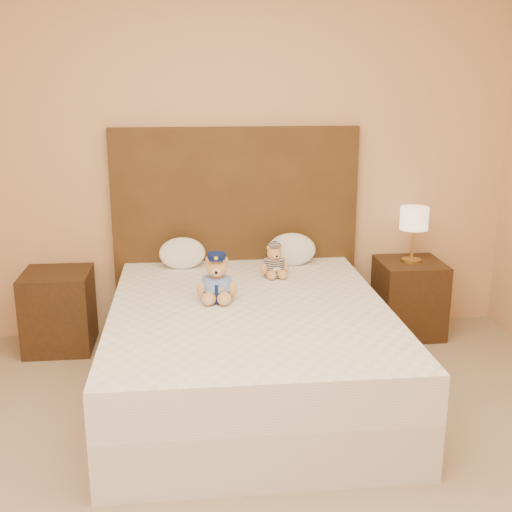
{
  "coord_description": "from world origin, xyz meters",
  "views": [
    {
      "loc": [
        -0.34,
        -2.29,
        1.82
      ],
      "look_at": [
        0.06,
        1.45,
        0.78
      ],
      "focal_mm": 45.0,
      "sensor_mm": 36.0,
      "label": 1
    }
  ],
  "objects_px": {
    "bed": "(250,349)",
    "pillow_left": "(182,252)",
    "pillow_right": "(292,248)",
    "nightstand_right": "(409,298)",
    "teddy_prisoner": "(274,260)",
    "lamp": "(414,221)",
    "nightstand_left": "(59,310)",
    "teddy_police": "(217,277)"
  },
  "relations": [
    {
      "from": "bed",
      "to": "nightstand_right",
      "type": "xyz_separation_m",
      "value": [
        1.25,
        0.8,
        -0.0
      ]
    },
    {
      "from": "nightstand_left",
      "to": "teddy_prisoner",
      "type": "xyz_separation_m",
      "value": [
        1.47,
        -0.25,
        0.39
      ]
    },
    {
      "from": "bed",
      "to": "pillow_left",
      "type": "height_order",
      "value": "pillow_left"
    },
    {
      "from": "bed",
      "to": "nightstand_left",
      "type": "relative_size",
      "value": 3.64
    },
    {
      "from": "pillow_right",
      "to": "teddy_police",
      "type": "bearing_deg",
      "value": -128.14
    },
    {
      "from": "teddy_police",
      "to": "teddy_prisoner",
      "type": "distance_m",
      "value": 0.6
    },
    {
      "from": "pillow_right",
      "to": "pillow_left",
      "type": "bearing_deg",
      "value": 180.0
    },
    {
      "from": "teddy_prisoner",
      "to": "teddy_police",
      "type": "bearing_deg",
      "value": -139.95
    },
    {
      "from": "teddy_police",
      "to": "pillow_left",
      "type": "height_order",
      "value": "teddy_police"
    },
    {
      "from": "bed",
      "to": "teddy_police",
      "type": "bearing_deg",
      "value": 148.59
    },
    {
      "from": "nightstand_left",
      "to": "pillow_left",
      "type": "relative_size",
      "value": 1.71
    },
    {
      "from": "bed",
      "to": "nightstand_left",
      "type": "height_order",
      "value": "same"
    },
    {
      "from": "teddy_prisoner",
      "to": "pillow_right",
      "type": "bearing_deg",
      "value": 52.28
    },
    {
      "from": "nightstand_right",
      "to": "teddy_police",
      "type": "height_order",
      "value": "teddy_police"
    },
    {
      "from": "teddy_prisoner",
      "to": "nightstand_left",
      "type": "bearing_deg",
      "value": 162.84
    },
    {
      "from": "nightstand_left",
      "to": "teddy_police",
      "type": "relative_size",
      "value": 1.9
    },
    {
      "from": "lamp",
      "to": "nightstand_left",
      "type": "bearing_deg",
      "value": 180.0
    },
    {
      "from": "teddy_police",
      "to": "lamp",
      "type": "bearing_deg",
      "value": 30.95
    },
    {
      "from": "bed",
      "to": "nightstand_right",
      "type": "distance_m",
      "value": 1.48
    },
    {
      "from": "bed",
      "to": "pillow_left",
      "type": "distance_m",
      "value": 1.0
    },
    {
      "from": "bed",
      "to": "teddy_prisoner",
      "type": "height_order",
      "value": "teddy_prisoner"
    },
    {
      "from": "nightstand_left",
      "to": "lamp",
      "type": "distance_m",
      "value": 2.56
    },
    {
      "from": "pillow_left",
      "to": "lamp",
      "type": "bearing_deg",
      "value": -1.05
    },
    {
      "from": "teddy_prisoner",
      "to": "nightstand_right",
      "type": "bearing_deg",
      "value": 6.13
    },
    {
      "from": "lamp",
      "to": "pillow_right",
      "type": "bearing_deg",
      "value": 178.02
    },
    {
      "from": "teddy_prisoner",
      "to": "pillow_left",
      "type": "xyz_separation_m",
      "value": [
        -0.61,
        0.28,
        0.0
      ]
    },
    {
      "from": "teddy_police",
      "to": "pillow_right",
      "type": "xyz_separation_m",
      "value": [
        0.56,
        0.72,
        -0.03
      ]
    },
    {
      "from": "pillow_right",
      "to": "lamp",
      "type": "bearing_deg",
      "value": -1.98
    },
    {
      "from": "nightstand_right",
      "to": "teddy_prisoner",
      "type": "bearing_deg",
      "value": -166.37
    },
    {
      "from": "pillow_right",
      "to": "nightstand_left",
      "type": "bearing_deg",
      "value": -178.95
    },
    {
      "from": "pillow_left",
      "to": "pillow_right",
      "type": "relative_size",
      "value": 0.95
    },
    {
      "from": "teddy_police",
      "to": "teddy_prisoner",
      "type": "relative_size",
      "value": 1.3
    },
    {
      "from": "nightstand_left",
      "to": "nightstand_right",
      "type": "height_order",
      "value": "same"
    },
    {
      "from": "nightstand_right",
      "to": "pillow_left",
      "type": "relative_size",
      "value": 1.71
    },
    {
      "from": "teddy_police",
      "to": "pillow_left",
      "type": "relative_size",
      "value": 0.9
    },
    {
      "from": "nightstand_left",
      "to": "pillow_left",
      "type": "xyz_separation_m",
      "value": [
        0.86,
        0.03,
        0.39
      ]
    },
    {
      "from": "bed",
      "to": "pillow_right",
      "type": "bearing_deg",
      "value": 65.27
    },
    {
      "from": "teddy_prisoner",
      "to": "pillow_left",
      "type": "distance_m",
      "value": 0.67
    },
    {
      "from": "bed",
      "to": "lamp",
      "type": "xyz_separation_m",
      "value": [
        1.25,
        0.8,
        0.57
      ]
    },
    {
      "from": "nightstand_left",
      "to": "lamp",
      "type": "xyz_separation_m",
      "value": [
        2.5,
        0.0,
        0.57
      ]
    },
    {
      "from": "nightstand_right",
      "to": "lamp",
      "type": "relative_size",
      "value": 1.38
    },
    {
      "from": "pillow_right",
      "to": "nightstand_right",
      "type": "bearing_deg",
      "value": -1.98
    }
  ]
}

